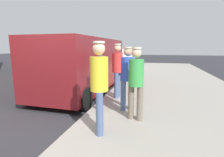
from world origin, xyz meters
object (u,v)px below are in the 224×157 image
Objects in this scene: pedestrian_in_yellow at (99,82)px; parked_sedan_ahead at (120,60)px; pedestrian_in_blue at (128,75)px; pedestrian_in_red at (117,67)px; pedestrian_in_green at (136,79)px; parking_meter_near at (101,73)px; parked_van at (84,64)px.

parked_sedan_ahead is at bearing 99.66° from pedestrian_in_yellow.
pedestrian_in_red is at bearing 115.09° from pedestrian_in_blue.
pedestrian_in_green is 1.02m from pedestrian_in_yellow.
pedestrian_in_red is 8.83m from parked_sedan_ahead.
parked_sedan_ahead is at bearing 102.75° from pedestrian_in_blue.
pedestrian_in_blue is at bearing 26.11° from parking_meter_near.
pedestrian_in_green is at bearing -48.18° from parked_van.
parking_meter_near is 10.21m from parked_sedan_ahead.
pedestrian_in_blue is (0.64, 0.31, -0.07)m from parking_meter_near.
pedestrian_in_yellow is 11.33m from parked_sedan_ahead.
pedestrian_in_yellow reaches higher than parked_sedan_ahead.
pedestrian_in_blue is 0.38× the size of parked_sedan_ahead.
parking_meter_near is at bearing -153.89° from pedestrian_in_blue.
pedestrian_in_yellow is 2.52m from pedestrian_in_red.
pedestrian_in_green is 1.00× the size of pedestrian_in_blue.
parking_meter_near is 0.97m from pedestrian_in_green.
parked_van reaches higher than pedestrian_in_yellow.
parking_meter_near is at bearing 164.16° from pedestrian_in_green.
pedestrian_in_red reaches higher than parked_sedan_ahead.
pedestrian_in_yellow is at bearing -80.34° from parked_sedan_ahead.
parked_sedan_ahead is (-0.07, 7.63, -0.41)m from parked_van.
parking_meter_near is 0.90× the size of pedestrian_in_blue.
pedestrian_in_red is at bearing -78.95° from parked_sedan_ahead.
parking_meter_near is 2.87m from parked_van.
parking_meter_near is 0.29× the size of parked_van.
parked_sedan_ahead is at bearing 90.53° from parked_van.
pedestrian_in_green is at bearing -76.43° from parked_sedan_ahead.
parked_sedan_ahead is at bearing 98.85° from parking_meter_near.
pedestrian_in_red is 0.40× the size of parked_sedan_ahead.
pedestrian_in_red reaches higher than pedestrian_in_green.
parked_van is 7.64m from parked_sedan_ahead.
parked_van is (-2.43, 2.71, 0.05)m from pedestrian_in_green.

